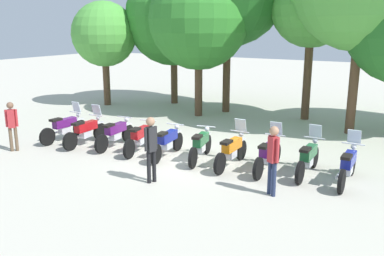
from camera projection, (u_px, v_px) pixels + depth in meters
The scene contains 18 objects.
ground_plane at pixel (184, 158), 13.34m from camera, with size 80.00×80.00×0.00m, color #BCB7A8.
motorcycle_0 at pixel (65, 127), 15.31m from camera, with size 0.62×2.19×1.37m.
motorcycle_1 at pixel (86, 131), 14.75m from camera, with size 0.62×2.19×1.37m.
motorcycle_2 at pixel (115, 133), 14.47m from camera, with size 0.62×2.19×0.99m.
motorcycle_3 at pixel (141, 137), 13.94m from camera, with size 0.65×2.17×0.99m.
motorcycle_4 at pixel (167, 142), 13.38m from camera, with size 0.62×2.19×0.99m.
motorcycle_5 at pixel (201, 145), 13.06m from camera, with size 0.71×2.16×0.99m.
motorcycle_6 at pixel (232, 150), 12.47m from camera, with size 0.62×2.19×1.37m.
motorcycle_7 at pixel (268, 154), 12.07m from camera, with size 0.62×2.19×1.37m.
motorcycle_8 at pixel (308, 158), 11.75m from camera, with size 0.62×2.19×1.37m.
motorcycle_9 at pixel (348, 165), 11.13m from camera, with size 0.62×2.19×1.37m.
person_0 at pixel (273, 155), 10.21m from camera, with size 0.38×0.33×1.79m.
person_1 at pixel (151, 144), 11.05m from camera, with size 0.31×0.40×1.83m.
person_2 at pixel (12, 123), 13.88m from camera, with size 0.34×0.34×1.69m.
tree_0 at pixel (104, 34), 21.43m from camera, with size 3.36×3.36×5.41m.
tree_1 at pixel (174, 17), 21.67m from camera, with size 5.07×5.07×7.13m.
tree_2 at pixel (199, 19), 18.58m from camera, with size 4.56×4.56×6.72m.
tree_4 at pixel (312, 7), 17.73m from camera, with size 3.55×3.55×6.75m.
Camera 1 is at (6.65, -10.84, 4.18)m, focal length 38.69 mm.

